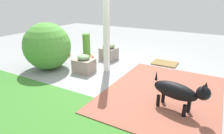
# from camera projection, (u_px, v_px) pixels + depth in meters

# --- Properties ---
(ground_plane) EXTENTS (12.00, 12.00, 0.00)m
(ground_plane) POSITION_uv_depth(u_px,v_px,m) (118.00, 76.00, 4.00)
(ground_plane) COLOR gray
(brick_path) EXTENTS (1.80, 2.40, 0.02)m
(brick_path) POSITION_uv_depth(u_px,v_px,m) (162.00, 93.00, 3.28)
(brick_path) COLOR #94513F
(brick_path) RESTS_ON ground
(porch_pillar) EXTENTS (0.10, 0.10, 2.25)m
(porch_pillar) POSITION_uv_depth(u_px,v_px,m) (106.00, 19.00, 3.86)
(porch_pillar) COLOR white
(porch_pillar) RESTS_ON ground
(stone_planter_nearest) EXTENTS (0.41, 0.38, 0.43)m
(stone_planter_nearest) POSITION_uv_depth(u_px,v_px,m) (109.00, 52.00, 4.95)
(stone_planter_nearest) COLOR gray
(stone_planter_nearest) RESTS_ON ground
(stone_planter_mid) EXTENTS (0.43, 0.35, 0.39)m
(stone_planter_mid) POSITION_uv_depth(u_px,v_px,m) (84.00, 64.00, 4.14)
(stone_planter_mid) COLOR #A28B7C
(stone_planter_mid) RESTS_ON ground
(round_shrub) EXTENTS (1.03, 1.03, 1.03)m
(round_shrub) POSITION_uv_depth(u_px,v_px,m) (47.00, 46.00, 4.24)
(round_shrub) COLOR #4E9539
(round_shrub) RESTS_ON ground
(terracotta_pot_tall) EXTENTS (0.32, 0.32, 0.73)m
(terracotta_pot_tall) POSITION_uv_depth(u_px,v_px,m) (87.00, 53.00, 4.62)
(terracotta_pot_tall) COLOR #A15A3E
(terracotta_pot_tall) RESTS_ON ground
(terracotta_pot_spiky) EXTENTS (0.29, 0.29, 0.54)m
(terracotta_pot_spiky) POSITION_uv_depth(u_px,v_px,m) (64.00, 47.00, 5.23)
(terracotta_pot_spiky) COLOR #AE693C
(terracotta_pot_spiky) RESTS_ON ground
(dog) EXTENTS (0.79, 0.36, 0.54)m
(dog) POSITION_uv_depth(u_px,v_px,m) (179.00, 92.00, 2.66)
(dog) COLOR black
(dog) RESTS_ON ground
(doormat) EXTENTS (0.58, 0.44, 0.03)m
(doormat) POSITION_uv_depth(u_px,v_px,m) (165.00, 63.00, 4.69)
(doormat) COLOR olive
(doormat) RESTS_ON ground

